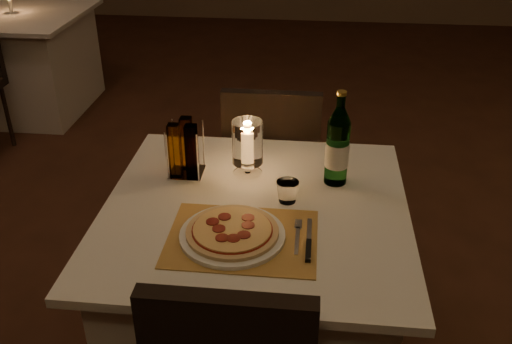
# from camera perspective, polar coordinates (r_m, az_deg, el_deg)

# --- Properties ---
(floor) EXTENTS (8.00, 10.00, 0.02)m
(floor) POSITION_cam_1_polar(r_m,az_deg,el_deg) (2.52, -0.04, -15.17)
(floor) COLOR #452416
(floor) RESTS_ON ground
(main_table) EXTENTS (1.00, 1.00, 0.74)m
(main_table) POSITION_cam_1_polar(r_m,az_deg,el_deg) (2.10, -0.06, -11.89)
(main_table) COLOR silver
(main_table) RESTS_ON ground
(chair_far) EXTENTS (0.42, 0.42, 0.90)m
(chair_far) POSITION_cam_1_polar(r_m,az_deg,el_deg) (2.59, 1.65, 1.55)
(chair_far) COLOR black
(chair_far) RESTS_ON ground
(placemat) EXTENTS (0.45, 0.34, 0.00)m
(placemat) POSITION_cam_1_polar(r_m,az_deg,el_deg) (1.73, -1.38, -6.63)
(placemat) COLOR #B4843E
(placemat) RESTS_ON main_table
(plate) EXTENTS (0.32, 0.32, 0.01)m
(plate) POSITION_cam_1_polar(r_m,az_deg,el_deg) (1.73, -2.37, -6.32)
(plate) COLOR white
(plate) RESTS_ON placemat
(pizza) EXTENTS (0.28, 0.28, 0.02)m
(pizza) POSITION_cam_1_polar(r_m,az_deg,el_deg) (1.72, -2.39, -5.88)
(pizza) COLOR #D8B77F
(pizza) RESTS_ON plate
(fork) EXTENTS (0.02, 0.18, 0.00)m
(fork) POSITION_cam_1_polar(r_m,az_deg,el_deg) (1.74, 4.18, -6.20)
(fork) COLOR silver
(fork) RESTS_ON placemat
(knife) EXTENTS (0.02, 0.22, 0.01)m
(knife) POSITION_cam_1_polar(r_m,az_deg,el_deg) (1.69, 5.28, -7.38)
(knife) COLOR black
(knife) RESTS_ON placemat
(tumbler) EXTENTS (0.07, 0.07, 0.07)m
(tumbler) POSITION_cam_1_polar(r_m,az_deg,el_deg) (1.89, 3.17, -1.96)
(tumbler) COLOR white
(tumbler) RESTS_ON main_table
(water_bottle) EXTENTS (0.08, 0.08, 0.34)m
(water_bottle) POSITION_cam_1_polar(r_m,az_deg,el_deg) (1.97, 8.15, 2.49)
(water_bottle) COLOR #549C55
(water_bottle) RESTS_ON main_table
(hurricane_candle) EXTENTS (0.11, 0.11, 0.21)m
(hurricane_candle) POSITION_cam_1_polar(r_m,az_deg,el_deg) (2.00, -0.86, 2.79)
(hurricane_candle) COLOR white
(hurricane_candle) RESTS_ON main_table
(cruet_caddy) EXTENTS (0.12, 0.12, 0.21)m
(cruet_caddy) POSITION_cam_1_polar(r_m,az_deg,el_deg) (2.03, -7.14, 2.15)
(cruet_caddy) COLOR white
(cruet_caddy) RESTS_ON main_table
(neighbor_table_left) EXTENTS (1.00, 1.00, 0.74)m
(neighbor_table_left) POSITION_cam_1_polar(r_m,az_deg,el_deg) (4.70, -22.35, 10.15)
(neighbor_table_left) COLOR silver
(neighbor_table_left) RESTS_ON ground
(neighbor_chair_lb) EXTENTS (0.42, 0.42, 0.90)m
(neighbor_chair_lb) POSITION_cam_1_polar(r_m,az_deg,el_deg) (5.26, -19.27, 14.64)
(neighbor_chair_lb) COLOR black
(neighbor_chair_lb) RESTS_ON ground
(neighbor_candle_left) EXTENTS (0.03, 0.03, 0.11)m
(neighbor_candle_left) POSITION_cam_1_polar(r_m,az_deg,el_deg) (4.59, -23.35, 15.00)
(neighbor_candle_left) COLOR white
(neighbor_candle_left) RESTS_ON neighbor_table_left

